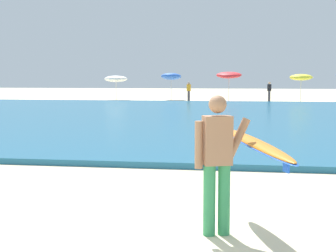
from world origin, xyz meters
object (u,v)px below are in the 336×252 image
at_px(surfer_with_board, 234,153).
at_px(beachgoer_near_row_left, 269,91).
at_px(beach_umbrella_3, 301,77).
at_px(beach_umbrella_2, 229,75).
at_px(beach_umbrella_0, 116,79).
at_px(beachgoer_near_row_mid, 189,91).
at_px(beach_umbrella_1, 171,76).

distance_m(surfer_with_board, beachgoer_near_row_left, 35.08).
bearing_deg(beach_umbrella_3, surfer_with_board, -97.14).
relative_size(beach_umbrella_2, beachgoer_near_row_left, 1.56).
distance_m(beach_umbrella_0, beachgoer_near_row_mid, 7.06).
xyz_separation_m(beach_umbrella_0, beachgoer_near_row_mid, (6.61, -2.27, -0.96)).
xyz_separation_m(beach_umbrella_2, beachgoer_near_row_mid, (-3.16, -1.22, -1.27)).
distance_m(surfer_with_board, beachgoer_near_row_mid, 34.30).
relative_size(beachgoer_near_row_left, beachgoer_near_row_mid, 1.00).
height_order(beach_umbrella_1, beach_umbrella_3, beach_umbrella_1).
height_order(surfer_with_board, beach_umbrella_2, beach_umbrella_2).
xyz_separation_m(surfer_with_board, beach_umbrella_2, (-1.32, 35.23, 1.09)).
bearing_deg(beachgoer_near_row_mid, beach_umbrella_0, 161.10).
distance_m(beach_umbrella_2, beachgoer_near_row_mid, 3.61).
xyz_separation_m(beach_umbrella_0, beachgoer_near_row_left, (13.01, -1.24, -0.96)).
xyz_separation_m(beach_umbrella_3, beachgoer_near_row_left, (-2.46, 0.03, -1.09)).
distance_m(beach_umbrella_1, beach_umbrella_3, 10.92).
bearing_deg(beach_umbrella_0, beachgoer_near_row_left, -5.46).
bearing_deg(beach_umbrella_1, beach_umbrella_0, -171.44).
xyz_separation_m(beach_umbrella_2, beach_umbrella_3, (5.70, -0.23, -0.18)).
relative_size(beach_umbrella_0, beachgoer_near_row_mid, 1.32).
distance_m(beach_umbrella_1, beachgoer_near_row_mid, 3.71).
distance_m(surfer_with_board, beach_umbrella_2, 35.27).
relative_size(beach_umbrella_0, beachgoer_near_row_left, 1.32).
distance_m(surfer_with_board, beach_umbrella_0, 37.94).
height_order(beach_umbrella_2, beachgoer_near_row_mid, beach_umbrella_2).
bearing_deg(beachgoer_near_row_mid, beach_umbrella_2, 21.13).
relative_size(beach_umbrella_0, beach_umbrella_2, 0.85).
bearing_deg(surfer_with_board, beach_umbrella_0, 107.00).
relative_size(surfer_with_board, beach_umbrella_1, 1.00).
xyz_separation_m(surfer_with_board, beach_umbrella_1, (-6.35, 36.99, 0.98)).
distance_m(beach_umbrella_3, beachgoer_near_row_mid, 8.98).
bearing_deg(surfer_with_board, beach_umbrella_1, 99.74).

